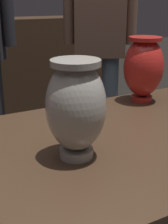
# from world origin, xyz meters

# --- Properties ---
(vase_centerpiece) EXTENTS (0.14, 0.14, 0.23)m
(vase_centerpiece) POSITION_xyz_m (-0.07, -0.05, 0.93)
(vase_centerpiece) COLOR gray
(vase_centerpiece) RESTS_ON display_plinth
(vase_tall_behind) EXTENTS (0.14, 0.14, 0.23)m
(vase_tall_behind) POSITION_xyz_m (0.34, 0.23, 0.93)
(vase_tall_behind) COLOR red
(vase_tall_behind) RESTS_ON display_plinth
(shelf_vase_far_right) EXTENTS (0.07, 0.07, 0.21)m
(shelf_vase_far_right) POSITION_xyz_m (1.04, 2.17, 1.09)
(shelf_vase_far_right) COLOR #2D429E
(shelf_vase_far_right) RESTS_ON back_display_shelf
(visitor_near_right) EXTENTS (0.42, 0.31, 1.61)m
(visitor_near_right) POSITION_xyz_m (0.71, 1.14, 0.95)
(visitor_near_right) COLOR slate
(visitor_near_right) RESTS_ON ground_plane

